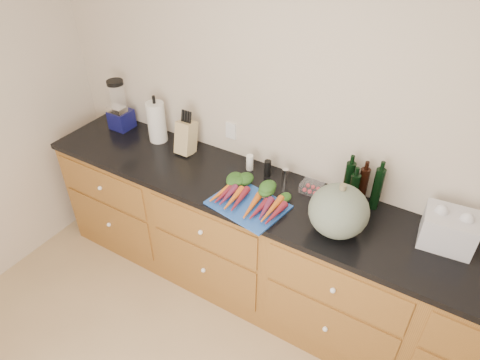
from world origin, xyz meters
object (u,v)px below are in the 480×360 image
Objects in this scene: knife_block at (186,137)px; blender_appliance at (119,108)px; cutting_board at (248,205)px; paper_towel at (157,122)px; carrots at (252,196)px; tomato_box at (312,187)px; squash at (339,211)px.

blender_appliance is at bearing 178.42° from knife_block.
cutting_board is at bearing -13.36° from blender_appliance.
knife_block is at bearing -1.58° from blender_appliance.
blender_appliance is at bearing -179.67° from paper_towel.
carrots is 0.39m from tomato_box.
paper_towel is at bearing 170.29° from squash.
tomato_box is (1.61, 0.01, -0.14)m from blender_appliance.
cutting_board is 1.39m from blender_appliance.
carrots is 0.74m from knife_block.
squash reaches higher than carrots.
carrots is 1.52× the size of paper_towel.
paper_towel is at bearing 175.93° from knife_block.
squash is at bearing 1.01° from carrots.
blender_appliance is (-1.34, 0.27, 0.13)m from carrots.
paper_towel reaches higher than cutting_board.
carrots is at bearing -15.42° from paper_towel.
paper_towel is 1.25m from tomato_box.
squash is 1.42× the size of knife_block.
cutting_board is 3.29× the size of tomato_box.
paper_towel reaches higher than tomato_box.
carrots reaches higher than tomato_box.
tomato_box is (0.28, 0.33, 0.03)m from cutting_board.
tomato_box is at bearing 50.18° from cutting_board.
blender_appliance is 0.65m from knife_block.
knife_block is at bearing -4.07° from paper_towel.
squash reaches higher than cutting_board.
cutting_board is at bearing -129.82° from tomato_box.
paper_towel is (0.37, 0.00, -0.02)m from blender_appliance.
squash is at bearing 6.54° from cutting_board.
cutting_board is 0.56m from squash.
knife_block is 1.75× the size of tomato_box.
squash reaches higher than knife_block.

